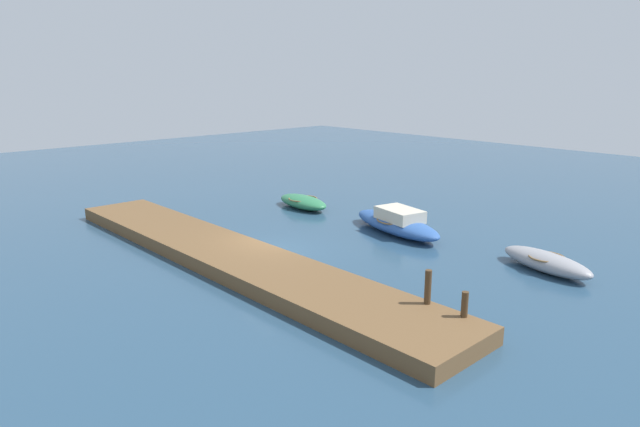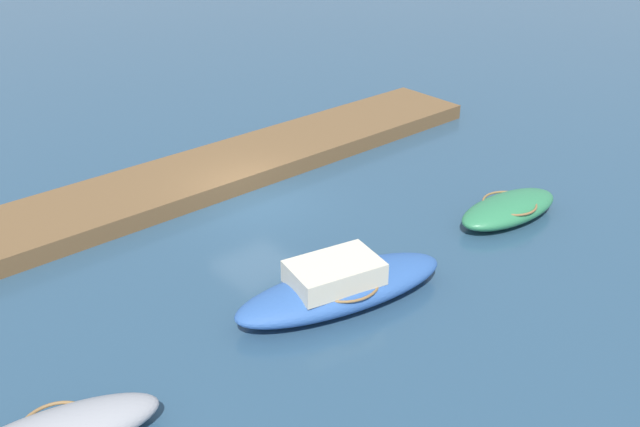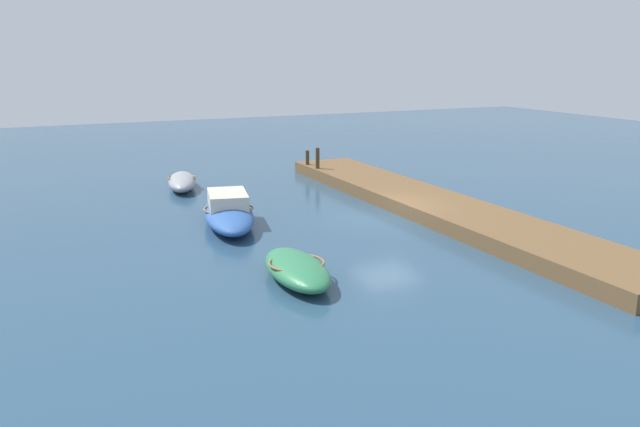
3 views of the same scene
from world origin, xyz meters
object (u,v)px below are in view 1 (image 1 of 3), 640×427
motorboat_blue (397,223)px  rowboat_green (303,202)px  rowboat_grey (546,262)px  mooring_post_mid_west (465,304)px  mooring_post_west (428,287)px

motorboat_blue → rowboat_green: bearing=-168.4°
rowboat_grey → rowboat_green: size_ratio=1.07×
rowboat_grey → rowboat_green: bearing=-166.9°
motorboat_blue → rowboat_grey: bearing=12.9°
mooring_post_mid_west → rowboat_green: bearing=155.2°
mooring_post_mid_west → motorboat_blue: bearing=139.8°
rowboat_grey → mooring_post_mid_west: size_ratio=5.35×
rowboat_grey → mooring_post_mid_west: bearing=-70.0°
rowboat_grey → mooring_post_west: bearing=-80.7°
motorboat_blue → rowboat_grey: 7.37m
motorboat_blue → mooring_post_west: mooring_post_west is taller
rowboat_green → mooring_post_west: size_ratio=3.57×
mooring_post_west → mooring_post_mid_west: mooring_post_west is taller
mooring_post_west → mooring_post_mid_west: 1.33m
rowboat_grey → rowboat_green: 14.29m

